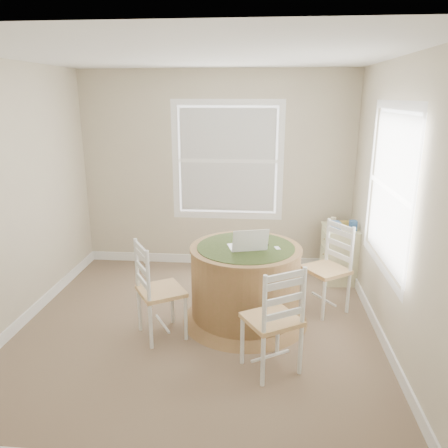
# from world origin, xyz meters

# --- Properties ---
(room) EXTENTS (3.64, 3.64, 2.64)m
(room) POSITION_xyz_m (0.17, 0.16, 1.30)
(room) COLOR #886F56
(room) RESTS_ON ground
(round_table) EXTENTS (1.31, 1.31, 0.81)m
(round_table) POSITION_xyz_m (0.47, 0.23, 0.44)
(round_table) COLOR #8F6340
(round_table) RESTS_ON ground
(chair_left) EXTENTS (0.56, 0.57, 0.95)m
(chair_left) POSITION_xyz_m (-0.32, -0.15, 0.47)
(chair_left) COLOR white
(chair_left) RESTS_ON ground
(chair_near) EXTENTS (0.57, 0.56, 0.95)m
(chair_near) POSITION_xyz_m (0.73, -0.61, 0.47)
(chair_near) COLOR white
(chair_near) RESTS_ON ground
(chair_right) EXTENTS (0.57, 0.57, 0.95)m
(chair_right) POSITION_xyz_m (1.32, 0.54, 0.47)
(chair_right) COLOR white
(chair_right) RESTS_ON ground
(laptop) EXTENTS (0.42, 0.40, 0.25)m
(laptop) POSITION_xyz_m (0.49, 0.18, 0.84)
(laptop) COLOR white
(laptop) RESTS_ON round_table
(mouse) EXTENTS (0.09, 0.12, 0.04)m
(mouse) POSITION_xyz_m (0.65, 0.20, 0.82)
(mouse) COLOR white
(mouse) RESTS_ON round_table
(phone) EXTENTS (0.07, 0.10, 0.02)m
(phone) POSITION_xyz_m (0.78, 0.21, 0.81)
(phone) COLOR #B7BABF
(phone) RESTS_ON round_table
(keys) EXTENTS (0.07, 0.06, 0.02)m
(keys) POSITION_xyz_m (0.66, 0.30, 0.81)
(keys) COLOR black
(keys) RESTS_ON round_table
(corner_chest) EXTENTS (0.44, 0.56, 0.70)m
(corner_chest) POSITION_xyz_m (1.60, 1.38, 0.35)
(corner_chest) COLOR beige
(corner_chest) RESTS_ON ground
(tissue_box) EXTENTS (0.13, 0.13, 0.10)m
(tissue_box) POSITION_xyz_m (1.52, 1.29, 0.75)
(tissue_box) COLOR #4F76B6
(tissue_box) RESTS_ON corner_chest
(box_yellow) EXTENTS (0.16, 0.11, 0.06)m
(box_yellow) POSITION_xyz_m (1.66, 1.44, 0.73)
(box_yellow) COLOR gold
(box_yellow) RESTS_ON corner_chest
(box_blue) EXTENTS (0.09, 0.09, 0.12)m
(box_blue) POSITION_xyz_m (1.71, 1.28, 0.76)
(box_blue) COLOR #325B96
(box_blue) RESTS_ON corner_chest
(cup_cream) EXTENTS (0.07, 0.07, 0.09)m
(cup_cream) POSITION_xyz_m (1.53, 1.50, 0.75)
(cup_cream) COLOR beige
(cup_cream) RESTS_ON corner_chest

